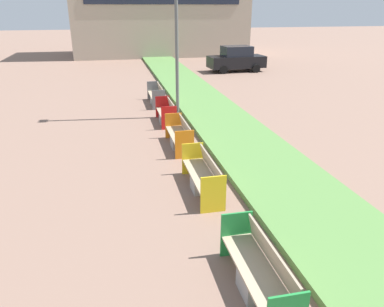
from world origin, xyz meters
TOP-DOWN VIEW (x-y plane):
  - planter_grass_strip at (3.20, 12.00)m, footprint 2.80×120.00m
  - building_backdrop at (4.00, 42.82)m, footprint 16.73×7.72m
  - bench_green_frame at (0.94, 7.87)m, footprint 0.65×2.25m
  - bench_yellow_frame at (0.94, 11.80)m, footprint 0.65×2.34m
  - bench_orange_frame at (0.94, 15.19)m, footprint 0.65×2.16m
  - bench_red_frame at (0.94, 18.21)m, footprint 0.65×1.89m
  - bench_grey_frame at (0.94, 21.56)m, footprint 0.65×2.31m
  - street_lamp_post at (1.55, 18.99)m, footprint 0.24×0.44m
  - parked_car_distant at (8.10, 30.44)m, footprint 4.29×2.00m

SIDE VIEW (x-z plane):
  - planter_grass_strip at x=3.20m, z-range 0.00..0.18m
  - bench_red_frame at x=0.94m, z-range -0.11..0.83m
  - bench_orange_frame at x=0.94m, z-range -0.10..0.84m
  - bench_green_frame at x=0.94m, z-range -0.10..0.84m
  - bench_grey_frame at x=0.94m, z-range -0.10..0.84m
  - bench_yellow_frame at x=0.94m, z-range -0.10..0.84m
  - parked_car_distant at x=8.10m, z-range -0.02..1.84m
  - street_lamp_post at x=1.55m, z-range 0.39..9.20m
  - building_backdrop at x=4.00m, z-range 0.00..9.75m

